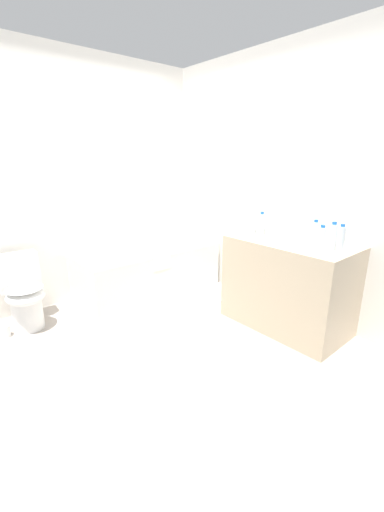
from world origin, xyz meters
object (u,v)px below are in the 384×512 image
(water_bottle_4, at_px, (341,239))
(drinking_glass_1, at_px, (259,227))
(sink_basin, at_px, (288,237))
(water_bottle_2, at_px, (315,233))
(drinking_glass_2, at_px, (252,229))
(toilet, at_px, (24,293))
(bathtub, at_px, (148,268))
(sink_faucet, at_px, (300,233))
(water_bottle_3, at_px, (333,237))
(water_bottle_0, at_px, (322,237))
(water_bottle_1, at_px, (261,224))
(bath_mat, at_px, (191,303))
(toilet_paper_roll, at_px, (4,331))
(drinking_glass_0, at_px, (267,230))

(water_bottle_4, relative_size, drinking_glass_1, 2.23)
(sink_basin, relative_size, water_bottle_2, 1.67)
(sink_basin, bearing_deg, drinking_glass_2, 93.65)
(toilet, height_order, drinking_glass_1, drinking_glass_1)
(bathtub, bearing_deg, toilet, 178.06)
(sink_basin, distance_m, sink_faucet, 0.21)
(sink_basin, height_order, water_bottle_3, water_bottle_3)
(water_bottle_0, bearing_deg, drinking_glass_2, 92.22)
(bathtub, relative_size, water_bottle_3, 7.19)
(water_bottle_1, height_order, bath_mat, water_bottle_1)
(water_bottle_1, xyz_separation_m, drinking_glass_2, (-0.01, 0.11, -0.07))
(drinking_glass_2, height_order, toilet_paper_roll, drinking_glass_2)
(sink_faucet, relative_size, water_bottle_1, 0.68)
(sink_faucet, xyz_separation_m, water_bottle_2, (-0.15, -0.23, 0.07))
(sink_faucet, relative_size, toilet_paper_roll, 1.38)
(drinking_glass_0, distance_m, drinking_glass_1, 0.10)
(toilet, height_order, drinking_glass_0, drinking_glass_0)
(water_bottle_1, distance_m, drinking_glass_1, 0.12)
(water_bottle_3, xyz_separation_m, drinking_glass_2, (-0.03, 0.80, -0.07))
(sink_basin, distance_m, water_bottle_1, 0.29)
(drinking_glass_2, height_order, bath_mat, drinking_glass_2)
(sink_basin, height_order, drinking_glass_0, drinking_glass_0)
(sink_faucet, xyz_separation_m, water_bottle_0, (-0.20, -0.32, 0.05))
(sink_basin, relative_size, water_bottle_3, 1.57)
(drinking_glass_0, bearing_deg, bath_mat, 124.23)
(water_bottle_2, bearing_deg, bath_mat, 111.16)
(drinking_glass_1, distance_m, bath_mat, 1.12)
(toilet, xyz_separation_m, drinking_glass_0, (1.94, -1.28, 0.54))
(toilet, bearing_deg, bath_mat, 71.34)
(drinking_glass_2, bearing_deg, water_bottle_4, -90.41)
(drinking_glass_0, height_order, toilet_paper_roll, drinking_glass_0)
(drinking_glass_1, relative_size, toilet_paper_roll, 0.93)
(drinking_glass_0, bearing_deg, drinking_glass_1, 89.97)
(drinking_glass_0, bearing_deg, sink_basin, -101.47)
(water_bottle_0, xyz_separation_m, bath_mat, (-0.38, 1.22, -0.91))
(sink_basin, xyz_separation_m, drinking_glass_2, (-0.02, 0.39, 0.01))
(water_bottle_1, height_order, water_bottle_4, water_bottle_4)
(water_bottle_4, height_order, bath_mat, water_bottle_4)
(sink_faucet, xyz_separation_m, drinking_glass_1, (-0.15, 0.37, 0.02))
(water_bottle_0, height_order, water_bottle_3, water_bottle_3)
(bathtub, bearing_deg, sink_faucet, -63.57)
(drinking_glass_1, bearing_deg, drinking_glass_2, 164.19)
(bathtub, relative_size, water_bottle_4, 7.16)
(water_bottle_4, xyz_separation_m, drinking_glass_0, (0.08, 0.76, -0.06))
(water_bottle_0, bearing_deg, water_bottle_3, -88.05)
(sink_basin, distance_m, drinking_glass_2, 0.39)
(water_bottle_0, relative_size, drinking_glass_2, 2.40)
(toilet_paper_roll, bearing_deg, toilet, 18.70)
(toilet, height_order, sink_basin, sink_basin)
(bathtub, bearing_deg, water_bottle_1, -66.82)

